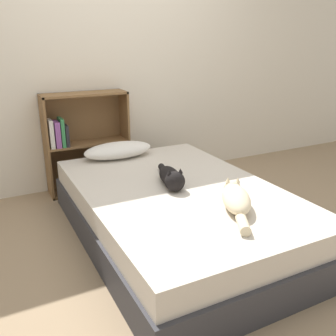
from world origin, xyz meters
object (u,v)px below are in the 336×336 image
at_px(cat_light, 236,198).
at_px(cat_dark, 171,177).
at_px(bed, 178,213).
at_px(pillow, 118,150).
at_px(bookshelf, 83,141).

distance_m(cat_light, cat_dark, 0.55).
relative_size(bed, pillow, 3.32).
relative_size(pillow, cat_light, 1.12).
xyz_separation_m(bed, cat_dark, (-0.02, 0.06, 0.26)).
distance_m(pillow, cat_dark, 0.81).
xyz_separation_m(pillow, cat_light, (0.30, -1.32, -0.01)).
distance_m(bed, cat_light, 0.56).
height_order(bed, bookshelf, bookshelf).
relative_size(cat_dark, bookshelf, 0.57).
height_order(cat_light, cat_dark, cat_dark).
height_order(pillow, cat_light, same).
bearing_deg(cat_dark, bookshelf, -150.24).
bearing_deg(bed, pillow, 99.03).
relative_size(pillow, bookshelf, 0.66).
height_order(pillow, cat_dark, cat_dark).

